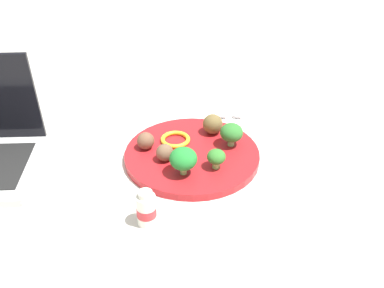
% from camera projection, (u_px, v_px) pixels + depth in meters
% --- Properties ---
extents(ground_plane, '(4.00, 4.00, 0.00)m').
position_uv_depth(ground_plane, '(192.00, 158.00, 0.95)').
color(ground_plane, silver).
extents(plate, '(0.28, 0.28, 0.02)m').
position_uv_depth(plate, '(192.00, 155.00, 0.95)').
color(plate, red).
rests_on(plate, ground_plane).
extents(broccoli_floret_mid_left, '(0.05, 0.05, 0.05)m').
position_uv_depth(broccoli_floret_mid_left, '(231.00, 133.00, 0.95)').
color(broccoli_floret_mid_left, '#8CC57B').
rests_on(broccoli_floret_mid_left, plate).
extents(broccoli_floret_far_rim, '(0.05, 0.05, 0.06)m').
position_uv_depth(broccoli_floret_far_rim, '(183.00, 159.00, 0.86)').
color(broccoli_floret_far_rim, '#91BD69').
rests_on(broccoli_floret_far_rim, plate).
extents(broccoli_floret_front_left, '(0.04, 0.04, 0.04)m').
position_uv_depth(broccoli_floret_front_left, '(216.00, 157.00, 0.88)').
color(broccoli_floret_front_left, '#93CD6B').
rests_on(broccoli_floret_front_left, plate).
extents(meatball_front_right, '(0.04, 0.04, 0.04)m').
position_uv_depth(meatball_front_right, '(165.00, 153.00, 0.91)').
color(meatball_front_right, brown).
rests_on(meatball_front_right, plate).
extents(meatball_near_rim, '(0.04, 0.04, 0.04)m').
position_uv_depth(meatball_near_rim, '(146.00, 141.00, 0.95)').
color(meatball_near_rim, brown).
rests_on(meatball_near_rim, plate).
extents(meatball_back_left, '(0.04, 0.04, 0.04)m').
position_uv_depth(meatball_back_left, '(213.00, 124.00, 0.99)').
color(meatball_back_left, brown).
rests_on(meatball_back_left, plate).
extents(pepper_ring_far_rim, '(0.09, 0.09, 0.01)m').
position_uv_depth(pepper_ring_far_rim, '(175.00, 139.00, 0.97)').
color(pepper_ring_far_rim, yellow).
rests_on(pepper_ring_far_rim, plate).
extents(napkin, '(0.17, 0.12, 0.01)m').
position_uv_depth(napkin, '(236.00, 107.00, 1.14)').
color(napkin, white).
rests_on(napkin, ground_plane).
extents(fork, '(0.12, 0.02, 0.01)m').
position_uv_depth(fork, '(242.00, 108.00, 1.12)').
color(fork, silver).
rests_on(fork, napkin).
extents(knife, '(0.15, 0.02, 0.01)m').
position_uv_depth(knife, '(229.00, 105.00, 1.13)').
color(knife, silver).
rests_on(knife, napkin).
extents(yogurt_bottle, '(0.03, 0.03, 0.07)m').
position_uv_depth(yogurt_bottle, '(148.00, 210.00, 0.77)').
color(yogurt_bottle, white).
rests_on(yogurt_bottle, ground_plane).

